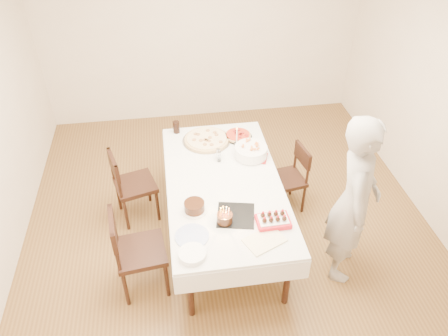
{
  "coord_description": "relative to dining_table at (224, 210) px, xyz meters",
  "views": [
    {
      "loc": [
        -0.57,
        -3.41,
        3.56
      ],
      "look_at": [
        -0.07,
        -0.1,
        0.94
      ],
      "focal_mm": 35.0,
      "sensor_mm": 36.0,
      "label": 1
    }
  ],
  "objects": [
    {
      "name": "layer_cake",
      "position": [
        -0.33,
        -0.36,
        0.42
      ],
      "size": [
        0.27,
        0.27,
        0.1
      ],
      "primitive_type": "cylinder",
      "rotation": [
        0.0,
        0.0,
        -0.1
      ],
      "color": "black",
      "rests_on": "dining_table"
    },
    {
      "name": "dining_table",
      "position": [
        0.0,
        0.0,
        0.0
      ],
      "size": [
        1.18,
        2.16,
        0.75
      ],
      "primitive_type": "cube",
      "rotation": [
        0.0,
        0.0,
        0.02
      ],
      "color": "white",
      "rests_on": "floor"
    },
    {
      "name": "plate_stack",
      "position": [
        -0.4,
        -0.9,
        0.4
      ],
      "size": [
        0.26,
        0.26,
        0.05
      ],
      "primitive_type": "cylinder",
      "rotation": [
        0.0,
        0.0,
        0.13
      ],
      "color": "white",
      "rests_on": "dining_table"
    },
    {
      "name": "strawberry_box",
      "position": [
        0.35,
        -0.63,
        0.41
      ],
      "size": [
        0.3,
        0.21,
        0.07
      ],
      "primitive_type": null,
      "rotation": [
        0.0,
        0.0,
        0.03
      ],
      "color": "red",
      "rests_on": "dining_table"
    },
    {
      "name": "taper_candle",
      "position": [
        0.23,
        0.6,
        0.5
      ],
      "size": [
        0.07,
        0.07,
        0.25
      ],
      "primitive_type": "cylinder",
      "rotation": [
        0.0,
        0.0,
        -0.38
      ],
      "color": "white",
      "rests_on": "dining_table"
    },
    {
      "name": "birthday_cake",
      "position": [
        -0.08,
        -0.55,
        0.46
      ],
      "size": [
        0.17,
        0.17,
        0.15
      ],
      "primitive_type": "cylinder",
      "rotation": [
        0.0,
        0.0,
        0.19
      ],
      "color": "#3C2210",
      "rests_on": "dining_table"
    },
    {
      "name": "china_plate",
      "position": [
        -0.38,
        -0.68,
        0.38
      ],
      "size": [
        0.38,
        0.38,
        0.01
      ],
      "primitive_type": "cylinder",
      "rotation": [
        0.0,
        0.0,
        0.36
      ],
      "color": "white",
      "rests_on": "dining_table"
    },
    {
      "name": "cake_board",
      "position": [
        0.04,
        -0.48,
        0.38
      ],
      "size": [
        0.4,
        0.4,
        0.01
      ],
      "primitive_type": "cube",
      "rotation": [
        0.0,
        0.0,
        -0.21
      ],
      "color": "black",
      "rests_on": "dining_table"
    },
    {
      "name": "pasta_bowl",
      "position": [
        0.35,
        0.4,
        0.44
      ],
      "size": [
        0.45,
        0.45,
        0.11
      ],
      "primitive_type": "cylinder",
      "rotation": [
        0.0,
        0.0,
        0.33
      ],
      "color": "white",
      "rests_on": "dining_table"
    },
    {
      "name": "chair_right_savory",
      "position": [
        0.77,
        0.36,
        0.03
      ],
      "size": [
        0.48,
        0.48,
        0.81
      ],
      "primitive_type": null,
      "rotation": [
        0.0,
        0.0,
        0.17
      ],
      "color": "#321810",
      "rests_on": "floor"
    },
    {
      "name": "floor",
      "position": [
        0.07,
        0.1,
        -0.38
      ],
      "size": [
        5.0,
        5.0,
        0.0
      ],
      "primitive_type": "plane",
      "color": "brown",
      "rests_on": "ground"
    },
    {
      "name": "cola_glass",
      "position": [
        -0.41,
        0.98,
        0.45
      ],
      "size": [
        0.09,
        0.09,
        0.14
      ],
      "primitive_type": "cylinder",
      "rotation": [
        0.0,
        0.0,
        -0.25
      ],
      "color": "black",
      "rests_on": "dining_table"
    },
    {
      "name": "chair_left_dessert",
      "position": [
        -0.85,
        -0.54,
        0.1
      ],
      "size": [
        0.54,
        0.54,
        0.95
      ],
      "primitive_type": null,
      "rotation": [
        0.0,
        0.0,
        3.26
      ],
      "color": "#321810",
      "rests_on": "floor"
    },
    {
      "name": "wall_back",
      "position": [
        0.07,
        2.6,
        0.98
      ],
      "size": [
        4.5,
        0.04,
        2.7
      ],
      "primitive_type": "cube",
      "color": "beige",
      "rests_on": "floor"
    },
    {
      "name": "chair_left_savory",
      "position": [
        -0.92,
        0.47,
        0.07
      ],
      "size": [
        0.57,
        0.57,
        0.9
      ],
      "primitive_type": null,
      "rotation": [
        0.0,
        0.0,
        3.42
      ],
      "color": "#321810",
      "rests_on": "floor"
    },
    {
      "name": "box_lid",
      "position": [
        0.23,
        -0.82,
        0.38
      ],
      "size": [
        0.4,
        0.34,
        0.03
      ],
      "primitive_type": "cube",
      "rotation": [
        0.0,
        0.0,
        0.43
      ],
      "color": "beige",
      "rests_on": "dining_table"
    },
    {
      "name": "shaker_pair",
      "position": [
        0.0,
        0.36,
        0.43
      ],
      "size": [
        0.12,
        0.12,
        0.12
      ],
      "primitive_type": null,
      "rotation": [
        0.0,
        0.0,
        -0.21
      ],
      "color": "white",
      "rests_on": "dining_table"
    },
    {
      "name": "red_placemat",
      "position": [
        0.42,
        0.36,
        0.38
      ],
      "size": [
        0.27,
        0.27,
        0.01
      ],
      "primitive_type": "cube",
      "rotation": [
        0.0,
        0.0,
        -0.35
      ],
      "color": "#B21E1E",
      "rests_on": "dining_table"
    },
    {
      "name": "person",
      "position": [
        1.1,
        -0.59,
        0.51
      ],
      "size": [
        0.63,
        0.76,
        1.77
      ],
      "primitive_type": "imported",
      "rotation": [
        0.0,
        0.0,
        1.18
      ],
      "color": "#A39E9A",
      "rests_on": "floor"
    },
    {
      "name": "pizza_pepperoni",
      "position": [
        0.28,
        0.78,
        0.4
      ],
      "size": [
        0.34,
        0.34,
        0.04
      ],
      "primitive_type": "cylinder",
      "rotation": [
        0.0,
        0.0,
        -0.08
      ],
      "color": "red",
      "rests_on": "dining_table"
    },
    {
      "name": "pizza_white",
      "position": [
        -0.09,
        0.75,
        0.4
      ],
      "size": [
        0.67,
        0.67,
        0.04
      ],
      "primitive_type": "cylinder",
      "rotation": [
        0.0,
        0.0,
        -0.25
      ],
      "color": "beige",
      "rests_on": "dining_table"
    }
  ]
}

